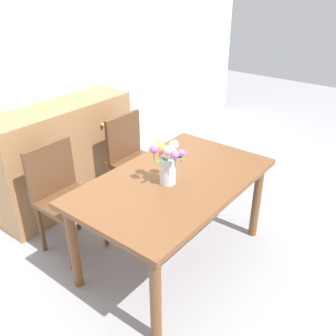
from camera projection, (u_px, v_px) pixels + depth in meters
ground_plane at (173, 257)px, 2.97m from camera, size 12.00×12.00×0.00m
back_wall at (28, 56)px, 3.18m from camera, size 7.00×0.10×2.80m
dining_table at (174, 190)px, 2.67m from camera, size 1.49×0.90×0.73m
chair_left at (62, 192)px, 2.87m from camera, size 0.42×0.42×0.90m
chair_right at (133, 156)px, 3.44m from camera, size 0.42×0.42×0.90m
dresser at (65, 156)px, 3.48m from camera, size 1.40×0.47×1.00m
flower_vase at (167, 160)px, 2.50m from camera, size 0.23×0.24×0.31m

